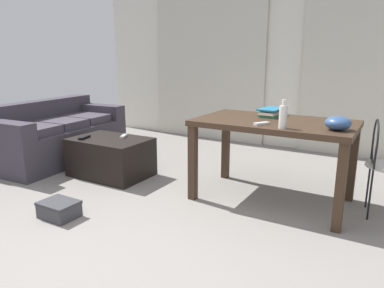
% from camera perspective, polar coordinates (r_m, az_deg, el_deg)
% --- Properties ---
extents(ground_plane, '(9.06, 9.06, 0.00)m').
position_cam_1_polar(ground_plane, '(3.50, 2.85, -8.13)').
color(ground_plane, gray).
extents(wall_back, '(6.27, 0.10, 2.66)m').
position_cam_1_polar(wall_back, '(5.38, 14.73, 13.63)').
color(wall_back, silver).
rests_on(wall_back, ground).
extents(curtains, '(4.28, 0.03, 2.30)m').
position_cam_1_polar(curtains, '(5.30, 14.35, 11.72)').
color(curtains, beige).
rests_on(curtains, ground).
extents(couch, '(0.95, 1.77, 0.75)m').
position_cam_1_polar(couch, '(4.91, -20.78, 1.19)').
color(couch, '#38333D').
rests_on(couch, ground).
extents(coffee_table, '(0.85, 0.58, 0.43)m').
position_cam_1_polar(coffee_table, '(4.10, -12.80, -2.03)').
color(coffee_table, black).
rests_on(coffee_table, ground).
extents(craft_table, '(1.37, 0.81, 0.75)m').
position_cam_1_polar(craft_table, '(3.29, 12.95, 1.97)').
color(craft_table, '#382619').
rests_on(craft_table, ground).
extents(wire_chair, '(0.38, 0.39, 0.82)m').
position_cam_1_polar(wire_chair, '(3.31, 28.09, -1.86)').
color(wire_chair, silver).
rests_on(wire_chair, ground).
extents(bottle_near, '(0.06, 0.06, 0.23)m').
position_cam_1_polar(bottle_near, '(2.91, 14.31, 4.30)').
color(bottle_near, beige).
rests_on(bottle_near, craft_table).
extents(bowl, '(0.20, 0.20, 0.11)m').
position_cam_1_polar(bowl, '(2.99, 22.24, 3.10)').
color(bowl, '#2D4C7A').
rests_on(bowl, craft_table).
extents(book_stack, '(0.20, 0.30, 0.08)m').
position_cam_1_polar(book_stack, '(3.49, 12.48, 4.98)').
color(book_stack, '#2D7F56').
rests_on(book_stack, craft_table).
extents(tv_remote_on_table, '(0.11, 0.14, 0.02)m').
position_cam_1_polar(tv_remote_on_table, '(3.04, 11.03, 3.22)').
color(tv_remote_on_table, '#B7B7B2').
rests_on(tv_remote_on_table, craft_table).
extents(tv_remote_primary, '(0.10, 0.15, 0.02)m').
position_cam_1_polar(tv_remote_primary, '(4.07, -10.83, 1.24)').
color(tv_remote_primary, '#B7B7B2').
rests_on(tv_remote_primary, coffee_table).
extents(tv_remote_secondary, '(0.09, 0.18, 0.02)m').
position_cam_1_polar(tv_remote_secondary, '(4.11, -16.77, 1.01)').
color(tv_remote_secondary, black).
rests_on(tv_remote_secondary, coffee_table).
extents(shoebox, '(0.31, 0.24, 0.14)m').
position_cam_1_polar(shoebox, '(3.22, -20.40, -9.72)').
color(shoebox, '#38383D').
rests_on(shoebox, ground).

